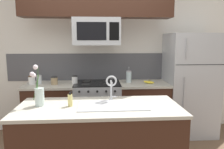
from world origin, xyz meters
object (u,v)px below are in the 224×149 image
Objects in this scene: storage_jar_squat at (75,80)px; flower_vase at (39,94)px; refrigerator at (189,84)px; banana_bunch at (149,82)px; dish_soap_bottle at (70,100)px; sink_faucet at (111,84)px; storage_jar_medium at (39,79)px; storage_jar_short at (54,81)px; french_press at (129,77)px; microwave at (97,32)px; storage_jar_tall at (32,80)px; stove_range at (97,109)px.

flower_vase is (-0.27, -1.18, 0.06)m from storage_jar_squat.
storage_jar_squat is (-1.97, -0.04, 0.11)m from refrigerator.
dish_soap_bottle is at bearing -134.63° from banana_bunch.
sink_faucet is (0.54, -1.02, 0.13)m from storage_jar_squat.
storage_jar_medium reaches higher than storage_jar_short.
flower_vase reaches higher than french_press.
storage_jar_medium is at bearing 176.41° from microwave.
banana_bunch is (1.94, -0.07, -0.05)m from storage_jar_tall.
banana_bunch is at bearing -1.20° from storage_jar_short.
storage_jar_medium is at bearing 104.26° from flower_vase.
storage_jar_tall is at bearing -164.20° from storage_jar_medium.
refrigerator is at bearing 36.67° from sink_faucet.
dish_soap_bottle is (0.07, -1.22, -0.00)m from storage_jar_squat.
storage_jar_tall is 0.46× the size of sink_faucet.
storage_jar_tall is 0.53× the size of french_press.
sink_faucet is at bearing -62.19° from storage_jar_squat.
dish_soap_bottle reaches higher than storage_jar_medium.
microwave is 1.22m from sink_faucet.
refrigerator is 10.53× the size of dish_soap_bottle.
microwave is 0.43× the size of refrigerator.
storage_jar_short is at bearing -177.63° from stove_range.
storage_jar_medium is (-0.96, 0.04, 0.52)m from stove_range.
dish_soap_bottle is at bearing -122.83° from french_press.
refrigerator is 12.53× the size of storage_jar_squat.
storage_jar_short is 0.67× the size of banana_bunch.
stove_range is 0.99m from banana_bunch.
french_press is at bearing 0.80° from storage_jar_medium.
storage_jar_squat is at bearing -176.93° from stove_range.
storage_jar_tall is 1.02× the size of storage_jar_squat.
stove_range is 1.48m from flower_vase.
storage_jar_medium is at bearing 136.17° from sink_faucet.
flower_vase reaches higher than storage_jar_medium.
refrigerator reaches higher than storage_jar_medium.
stove_range is 6.44× the size of storage_jar_medium.
microwave is 1.52m from flower_vase.
storage_jar_medium is (-2.55, 0.02, 0.11)m from refrigerator.
microwave is at bearing -89.84° from stove_range.
microwave is 3.96× the size of banana_bunch.
storage_jar_tall is 1.47m from dish_soap_bottle.
flower_vase is (-0.34, 0.04, 0.06)m from dish_soap_bottle.
stove_range is 0.54× the size of refrigerator.
refrigerator is at bearing 28.62° from flower_vase.
sink_faucet is at bearing -43.83° from storage_jar_medium.
microwave is 1.20m from banana_bunch.
french_press is 1.62× the size of dish_soap_bottle.
banana_bunch is at bearing 54.59° from sink_faucet.
storage_jar_medium is 1.50m from french_press.
stove_range is 1.25× the size of microwave.
storage_jar_tall is at bearing 139.71° from sink_faucet.
dish_soap_bottle reaches higher than storage_jar_short.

